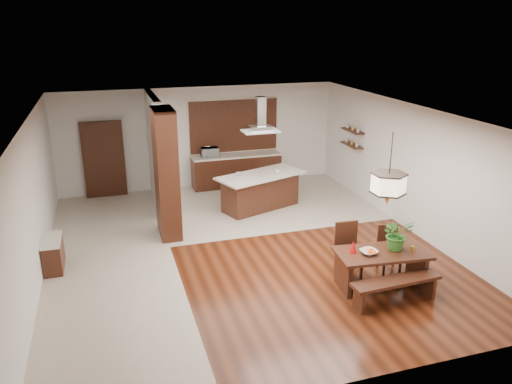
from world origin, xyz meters
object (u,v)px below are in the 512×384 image
object	(u,v)px
kitchen_island	(260,191)
microwave	(210,152)
dining_table	(381,261)
pendant_lantern	(390,170)
fruit_bowl	(369,252)
hallway_console	(53,254)
island_cup	(278,172)
foliage_plant	(397,234)
dining_bench	(395,291)
range_hood	(261,114)
dining_chair_left	(349,251)
dining_chair_right	(390,250)

from	to	relation	value
kitchen_island	microwave	world-z (taller)	microwave
dining_table	pendant_lantern	bearing A→B (deg)	-63.43
fruit_bowl	hallway_console	bearing A→B (deg)	155.50
fruit_bowl	island_cup	bearing A→B (deg)	92.24
fruit_bowl	foliage_plant	bearing A→B (deg)	2.72
dining_bench	range_hood	xyz separation A→B (m)	(-0.82, 5.09, 2.24)
dining_chair_left	pendant_lantern	distance (m)	1.85
dining_chair_left	foliage_plant	world-z (taller)	foliage_plant
dining_chair_left	fruit_bowl	bearing A→B (deg)	-77.27
dining_bench	foliage_plant	world-z (taller)	foliage_plant
dining_chair_left	island_cup	world-z (taller)	island_cup
fruit_bowl	kitchen_island	bearing A→B (deg)	97.60
foliage_plant	island_cup	distance (m)	4.44
island_cup	microwave	bearing A→B (deg)	122.12
microwave	fruit_bowl	bearing A→B (deg)	-78.90
dining_bench	dining_chair_left	distance (m)	1.22
hallway_console	dining_chair_right	world-z (taller)	dining_chair_right
pendant_lantern	fruit_bowl	xyz separation A→B (m)	(-0.28, -0.01, -1.51)
dining_table	foliage_plant	bearing A→B (deg)	4.32
dining_table	dining_bench	size ratio (longest dim) A/B	1.07
island_cup	dining_chair_right	bearing A→B (deg)	-76.84
dining_table	pendant_lantern	world-z (taller)	pendant_lantern
hallway_console	dining_chair_right	distance (m)	6.58
dining_bench	dining_chair_right	size ratio (longest dim) A/B	1.79
pendant_lantern	microwave	size ratio (longest dim) A/B	2.72
hallway_console	dining_table	size ratio (longest dim) A/B	0.50
range_hood	island_cup	xyz separation A→B (m)	(0.43, -0.10, -1.48)
kitchen_island	range_hood	world-z (taller)	range_hood
dining_table	foliage_plant	world-z (taller)	foliage_plant
fruit_bowl	dining_bench	bearing A→B (deg)	-69.68
dining_bench	kitchen_island	size ratio (longest dim) A/B	0.66
dining_bench	island_cup	xyz separation A→B (m)	(-0.39, 4.99, 0.76)
range_hood	microwave	world-z (taller)	range_hood
dining_chair_right	island_cup	size ratio (longest dim) A/B	7.21
pendant_lantern	range_hood	size ratio (longest dim) A/B	1.46
dining_chair_left	dining_chair_right	bearing A→B (deg)	-1.59
dining_chair_right	microwave	world-z (taller)	microwave
dining_chair_left	range_hood	size ratio (longest dim) A/B	1.15
dining_chair_right	dining_chair_left	bearing A→B (deg)	-176.86
dining_chair_left	kitchen_island	bearing A→B (deg)	101.63
hallway_console	fruit_bowl	distance (m)	6.07
dining_chair_right	island_cup	world-z (taller)	island_cup
kitchen_island	microwave	distance (m)	2.27
dining_bench	fruit_bowl	world-z (taller)	fruit_bowl
dining_chair_right	foliage_plant	distance (m)	0.72
pendant_lantern	range_hood	bearing A→B (deg)	101.09
dining_bench	hallway_console	bearing A→B (deg)	151.54
dining_chair_left	range_hood	distance (m)	4.43
dining_table	fruit_bowl	size ratio (longest dim) A/B	5.83
dining_bench	fruit_bowl	size ratio (longest dim) A/B	5.45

